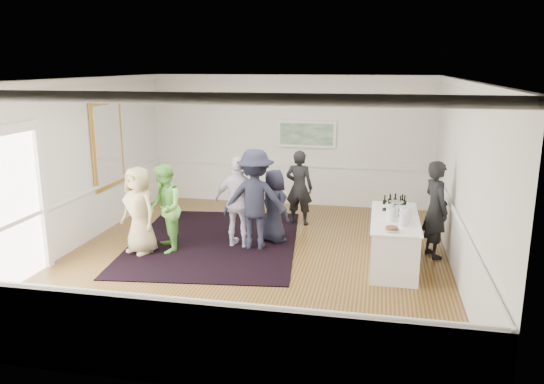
% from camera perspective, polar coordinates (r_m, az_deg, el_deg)
% --- Properties ---
extents(floor, '(8.00, 8.00, 0.00)m').
position_cam_1_polar(floor, '(9.74, -1.96, -7.13)').
color(floor, olive).
rests_on(floor, ground).
extents(ceiling, '(7.00, 8.00, 0.02)m').
position_cam_1_polar(ceiling, '(9.11, -2.12, 12.05)').
color(ceiling, white).
rests_on(ceiling, wall_back).
extents(wall_left, '(0.02, 8.00, 3.20)m').
position_cam_1_polar(wall_left, '(10.65, -20.70, 2.74)').
color(wall_left, white).
rests_on(wall_left, floor).
extents(wall_right, '(0.02, 8.00, 3.20)m').
position_cam_1_polar(wall_right, '(9.15, 19.81, 1.15)').
color(wall_right, white).
rests_on(wall_right, floor).
extents(wall_back, '(7.00, 0.02, 3.20)m').
position_cam_1_polar(wall_back, '(13.16, 2.02, 5.55)').
color(wall_back, white).
rests_on(wall_back, floor).
extents(wall_front, '(7.00, 0.02, 3.20)m').
position_cam_1_polar(wall_front, '(5.61, -11.60, -5.92)').
color(wall_front, white).
rests_on(wall_front, floor).
extents(wainscoting, '(7.00, 8.00, 1.00)m').
position_cam_1_polar(wainscoting, '(9.57, -1.98, -4.33)').
color(wainscoting, white).
rests_on(wainscoting, floor).
extents(mirror, '(0.05, 1.25, 1.85)m').
position_cam_1_polar(mirror, '(11.70, -17.24, 4.92)').
color(mirror, gold).
rests_on(mirror, wall_left).
extents(doorway, '(0.10, 1.78, 2.56)m').
position_cam_1_polar(doorway, '(9.14, -26.54, -0.69)').
color(doorway, white).
rests_on(doorway, wall_left).
extents(landscape_painting, '(1.44, 0.06, 0.66)m').
position_cam_1_polar(landscape_painting, '(13.02, 3.74, 6.24)').
color(landscape_painting, white).
rests_on(landscape_painting, wall_back).
extents(area_rug, '(3.67, 4.55, 0.02)m').
position_cam_1_polar(area_rug, '(10.66, -6.20, -5.28)').
color(area_rug, black).
rests_on(area_rug, floor).
extents(serving_table, '(0.81, 2.13, 0.86)m').
position_cam_1_polar(serving_table, '(9.57, 12.96, -5.11)').
color(serving_table, white).
rests_on(serving_table, floor).
extents(bartender, '(0.64, 0.76, 1.78)m').
position_cam_1_polar(bartender, '(10.02, 17.19, -1.80)').
color(bartender, black).
rests_on(bartender, floor).
extents(guest_tan, '(0.95, 0.81, 1.64)m').
position_cam_1_polar(guest_tan, '(10.07, -14.11, -1.93)').
color(guest_tan, tan).
rests_on(guest_tan, floor).
extents(guest_green, '(0.93, 1.01, 1.66)m').
position_cam_1_polar(guest_green, '(10.05, -11.51, -1.76)').
color(guest_green, '#73CE52').
rests_on(guest_green, floor).
extents(guest_lilac, '(1.07, 0.55, 1.76)m').
position_cam_1_polar(guest_lilac, '(10.12, -3.55, -1.13)').
color(guest_lilac, silver).
rests_on(guest_lilac, floor).
extents(guest_dark_a, '(1.30, 0.82, 1.92)m').
position_cam_1_polar(guest_dark_a, '(10.00, -1.81, -0.81)').
color(guest_dark_a, black).
rests_on(guest_dark_a, floor).
extents(guest_dark_b, '(0.65, 0.47, 1.65)m').
position_cam_1_polar(guest_dark_b, '(11.55, 2.94, 0.47)').
color(guest_dark_b, black).
rests_on(guest_dark_b, floor).
extents(guest_navy, '(0.84, 0.83, 1.46)m').
position_cam_1_polar(guest_navy, '(10.43, 0.23, -1.50)').
color(guest_navy, black).
rests_on(guest_navy, floor).
extents(wine_bottles, '(0.42, 0.23, 0.31)m').
position_cam_1_polar(wine_bottles, '(9.83, 13.21, -1.07)').
color(wine_bottles, black).
rests_on(wine_bottles, serving_table).
extents(juice_pitchers, '(0.38, 0.59, 0.24)m').
position_cam_1_polar(juice_pitchers, '(9.18, 13.44, -2.35)').
color(juice_pitchers, '#6EA139').
rests_on(juice_pitchers, serving_table).
extents(ice_bucket, '(0.26, 0.26, 0.24)m').
position_cam_1_polar(ice_bucket, '(9.53, 13.19, -1.77)').
color(ice_bucket, silver).
rests_on(ice_bucket, serving_table).
extents(nut_bowl, '(0.23, 0.23, 0.08)m').
position_cam_1_polar(nut_bowl, '(8.62, 12.76, -3.94)').
color(nut_bowl, white).
rests_on(nut_bowl, serving_table).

